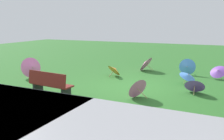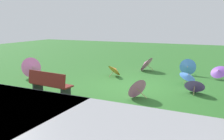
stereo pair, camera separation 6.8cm
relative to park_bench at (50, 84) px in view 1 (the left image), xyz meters
name	(u,v)px [view 1 (the left image)]	position (x,y,z in m)	size (l,w,h in m)	color
ground	(131,86)	(-1.96, -2.49, -0.47)	(40.00, 40.00, 0.00)	#2D6B28
park_bench	(50,84)	(0.00, 0.00, 0.00)	(1.64, 0.66, 0.90)	maroon
parasol_pink_0	(136,88)	(-2.63, -1.17, -0.11)	(0.83, 0.84, 0.71)	tan
parasol_blue_0	(188,76)	(-3.96, -3.73, -0.11)	(0.88, 0.89, 0.56)	tan
parasol_pink_1	(145,63)	(-1.58, -5.78, -0.07)	(0.82, 0.96, 0.79)	tan
parasol_orange_0	(115,69)	(-0.65, -3.94, -0.14)	(0.88, 0.86, 0.61)	tan
parasol_purple_0	(195,85)	(-4.36, -2.53, -0.17)	(0.72, 0.61, 0.60)	tan
parasol_pink_2	(32,67)	(2.68, -2.16, 0.01)	(0.96, 1.04, 0.95)	tan
parasol_purple_1	(218,71)	(-5.07, -5.25, -0.10)	(0.90, 0.86, 0.65)	tan
parasol_blue_1	(187,67)	(-3.69, -5.64, -0.07)	(0.77, 0.68, 0.78)	tan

